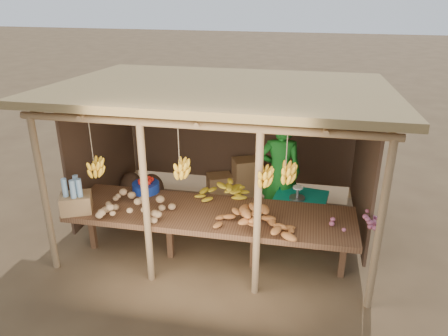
# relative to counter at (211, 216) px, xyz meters

# --- Properties ---
(ground) EXTENTS (60.00, 60.00, 0.00)m
(ground) POSITION_rel_counter_xyz_m (-0.00, 0.95, -0.74)
(ground) COLOR brown
(ground) RESTS_ON ground
(stall_structure) EXTENTS (4.70, 3.50, 2.43)m
(stall_structure) POSITION_rel_counter_xyz_m (-0.03, 0.89, 1.18)
(stall_structure) COLOR #916F4A
(stall_structure) RESTS_ON ground
(counter) EXTENTS (3.90, 1.05, 0.80)m
(counter) POSITION_rel_counter_xyz_m (0.00, 0.00, 0.00)
(counter) COLOR brown
(counter) RESTS_ON ground
(potato_heap) EXTENTS (1.09, 0.81, 0.37)m
(potato_heap) POSITION_rel_counter_xyz_m (-0.98, -0.25, 0.24)
(potato_heap) COLOR #A27D54
(potato_heap) RESTS_ON counter
(sweet_potato_heap) EXTENTS (1.08, 0.81, 0.36)m
(sweet_potato_heap) POSITION_rel_counter_xyz_m (0.62, -0.26, 0.24)
(sweet_potato_heap) COLOR #A25E29
(sweet_potato_heap) RESTS_ON counter
(onion_heap) EXTENTS (0.81, 0.66, 0.35)m
(onion_heap) POSITION_rel_counter_xyz_m (1.90, -0.10, 0.24)
(onion_heap) COLOR #B0556E
(onion_heap) RESTS_ON counter
(banana_pile) EXTENTS (0.64, 0.42, 0.35)m
(banana_pile) POSITION_rel_counter_xyz_m (0.05, 0.45, 0.24)
(banana_pile) COLOR gold
(banana_pile) RESTS_ON counter
(tomato_basin) EXTENTS (0.40, 0.40, 0.21)m
(tomato_basin) POSITION_rel_counter_xyz_m (-1.08, 0.43, 0.15)
(tomato_basin) COLOR navy
(tomato_basin) RESTS_ON counter
(bottle_box) EXTENTS (0.49, 0.45, 0.51)m
(bottle_box) POSITION_rel_counter_xyz_m (-1.79, -0.33, 0.25)
(bottle_box) COLOR #A07648
(bottle_box) RESTS_ON counter
(vendor) EXTENTS (0.71, 0.51, 1.84)m
(vendor) POSITION_rel_counter_xyz_m (0.84, 1.23, 0.18)
(vendor) COLOR #197320
(vendor) RESTS_ON ground
(tarp_crate) EXTENTS (0.86, 0.77, 0.92)m
(tarp_crate) POSITION_rel_counter_xyz_m (1.19, 0.90, -0.36)
(tarp_crate) COLOR brown
(tarp_crate) RESTS_ON ground
(carton_stack) EXTENTS (1.04, 0.51, 0.71)m
(carton_stack) POSITION_rel_counter_xyz_m (0.01, 2.15, -0.43)
(carton_stack) COLOR #A07648
(carton_stack) RESTS_ON ground
(burlap_sacks) EXTENTS (0.83, 0.44, 0.59)m
(burlap_sacks) POSITION_rel_counter_xyz_m (-1.67, 1.66, -0.48)
(burlap_sacks) COLOR #4C3323
(burlap_sacks) RESTS_ON ground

